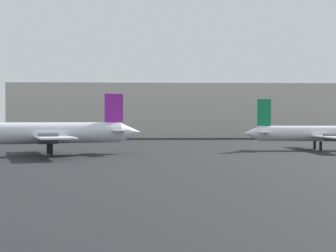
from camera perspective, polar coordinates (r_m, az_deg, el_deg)
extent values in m
cylinder|color=silver|center=(68.37, -15.25, -0.84)|extent=(22.58, 10.33, 3.03)
cone|color=silver|center=(70.88, -4.66, -0.76)|extent=(4.14, 3.95, 3.03)
cube|color=silver|center=(68.51, -14.30, -1.21)|extent=(11.09, 21.01, 0.21)
cube|color=silver|center=(70.32, -6.31, -0.52)|extent=(4.38, 7.63, 0.14)
cube|color=purple|center=(70.21, -6.66, 2.20)|extent=(2.73, 1.16, 4.25)
cylinder|color=#4C4C54|center=(64.54, -14.49, -1.47)|extent=(2.99, 2.34, 1.57)
cylinder|color=#4C4C54|center=(72.34, -15.20, -1.23)|extent=(2.99, 2.34, 1.57)
cube|color=black|center=(66.87, -14.11, -2.89)|extent=(0.56, 0.56, 1.68)
cube|color=black|center=(70.33, -14.46, -2.71)|extent=(0.56, 0.56, 1.68)
cylinder|color=white|center=(82.03, 18.57, -0.86)|extent=(21.67, 2.60, 2.55)
cone|color=white|center=(78.57, 10.19, -0.90)|extent=(2.81, 2.56, 2.55)
cube|color=white|center=(81.67, 17.86, -1.13)|extent=(2.77, 20.45, 0.17)
cube|color=white|center=(78.95, 11.43, -0.71)|extent=(1.71, 5.94, 0.11)
cube|color=#147F4C|center=(79.02, 11.69, 1.64)|extent=(2.26, 0.22, 4.46)
cylinder|color=#4C4C54|center=(85.55, 17.38, -1.13)|extent=(2.12, 1.28, 1.27)
cylinder|color=#4C4C54|center=(78.27, 19.27, -1.31)|extent=(2.12, 1.28, 1.27)
cube|color=black|center=(83.07, 17.52, -2.24)|extent=(0.35, 0.35, 1.52)
cube|color=black|center=(80.41, 18.19, -2.35)|extent=(0.35, 0.35, 1.52)
cube|color=beige|center=(139.33, 1.48, 1.86)|extent=(97.64, 18.65, 15.43)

